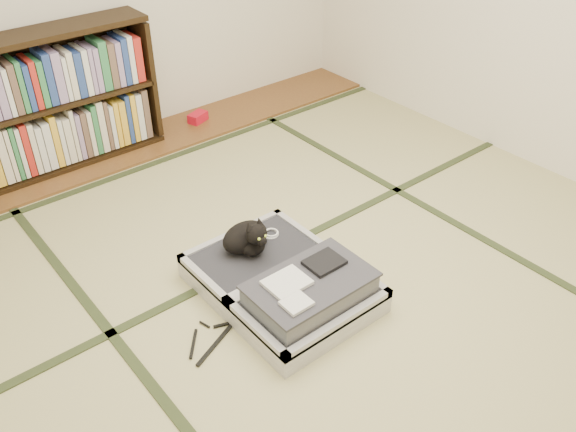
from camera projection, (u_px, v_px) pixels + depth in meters
floor at (323, 289)px, 3.17m from camera, size 4.50×4.50×0.00m
wood_strip at (140, 144)px, 4.43m from camera, size 4.00×0.50×0.02m
red_item at (198, 117)px, 4.69m from camera, size 0.17×0.14×0.07m
room_shell at (336, 3)px, 2.33m from camera, size 4.50×4.50×4.50m
tatami_borders at (265, 243)px, 3.48m from camera, size 4.00×4.50×0.01m
bookcase at (61, 102)px, 3.98m from camera, size 1.26×0.29×0.92m
suitcase at (286, 284)px, 3.06m from camera, size 0.67×0.90×0.27m
cat at (248, 238)px, 3.16m from camera, size 0.30×0.30×0.24m
cable_coil at (271, 233)px, 3.33m from camera, size 0.09×0.09×0.02m
hanger at (216, 336)px, 2.88m from camera, size 0.37×0.24×0.01m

